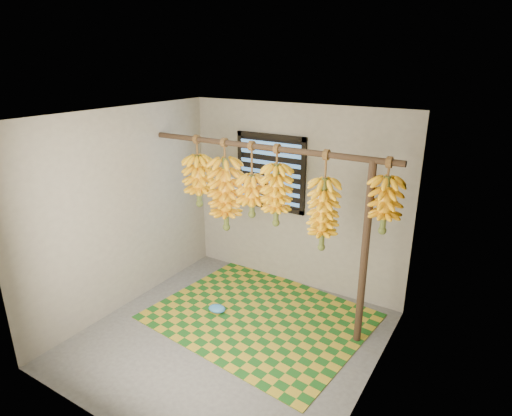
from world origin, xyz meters
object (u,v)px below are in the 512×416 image
Objects in this scene: plastic_bag at (217,309)px; banana_bunch_e at (323,214)px; support_post at (364,257)px; banana_bunch_f at (385,205)px; banana_bunch_a at (199,181)px; woven_mat at (260,316)px; banana_bunch_c at (252,196)px; banana_bunch_d at (276,195)px; banana_bunch_b at (226,194)px.

banana_bunch_e is (1.14, 0.37, 1.31)m from plastic_bag.
banana_bunch_f is at bearing 0.00° from support_post.
banana_bunch_e is (1.64, 0.00, -0.12)m from banana_bunch_a.
woven_mat is 3.17× the size of banana_bunch_f.
banana_bunch_a is at bearing 180.00° from banana_bunch_c.
banana_bunch_e and banana_bunch_f have the same top height.
woven_mat is at bearing 22.58° from plastic_bag.
banana_bunch_d is at bearing 32.35° from plastic_bag.
banana_bunch_c is (0.27, 0.37, 1.37)m from plastic_bag.
banana_bunch_d is (1.09, 0.00, -0.00)m from banana_bunch_a.
banana_bunch_f is at bearing 0.00° from banana_bunch_e.
support_post is 2.20× the size of banana_bunch_d.
banana_bunch_a is (-0.98, 0.17, 1.49)m from woven_mat.
banana_bunch_b is 1.21× the size of banana_bunch_d.
woven_mat is 1.79m from banana_bunch_a.
support_post reaches higher than woven_mat.
plastic_bag reaches higher than woven_mat.
woven_mat is (-1.13, -0.17, -0.99)m from support_post.
banana_bunch_b and banana_bunch_e have the same top height.
support_post is 2.30× the size of banana_bunch_c.
banana_bunch_c is at bearing 0.00° from banana_bunch_a.
plastic_bag is 1.59m from banana_bunch_d.
banana_bunch_d is at bearing 58.68° from woven_mat.
support_post is at bearing 12.93° from plastic_bag.
banana_bunch_a and banana_bunch_c have the same top height.
woven_mat is at bearing -121.32° from banana_bunch_d.
banana_bunch_b is 1.47× the size of banana_bunch_f.
banana_bunch_a and banana_bunch_e have the same top height.
banana_bunch_f reaches higher than plastic_bag.
support_post is 2.29× the size of banana_bunch_a.
banana_bunch_e reaches higher than support_post.
support_post is 1.14m from banana_bunch_d.
banana_bunch_a is 2.27m from banana_bunch_f.
banana_bunch_a is 1.16× the size of banana_bunch_f.
banana_bunch_c reaches higher than plastic_bag.
banana_bunch_e is 1.43× the size of banana_bunch_f.
banana_bunch_f is (2.27, 0.00, 0.09)m from banana_bunch_a.
support_post is at bearing 0.00° from banana_bunch_e.
banana_bunch_f reaches higher than support_post.
banana_bunch_f is (1.77, 0.37, 1.53)m from plastic_bag.
banana_bunch_c is at bearing 54.05° from plastic_bag.
banana_bunch_b and banana_bunch_d have the same top height.
banana_bunch_d is at bearing 180.00° from banana_bunch_e.
plastic_bag is 0.20× the size of banana_bunch_e.
woven_mat is 1.45m from banana_bunch_c.
banana_bunch_c is at bearing 0.00° from banana_bunch_b.
banana_bunch_b is at bearing 180.00° from support_post.
banana_bunch_a is at bearing 180.00° from banana_bunch_b.
banana_bunch_f is (1.50, 0.00, 0.16)m from banana_bunch_c.
banana_bunch_b reaches higher than plastic_bag.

